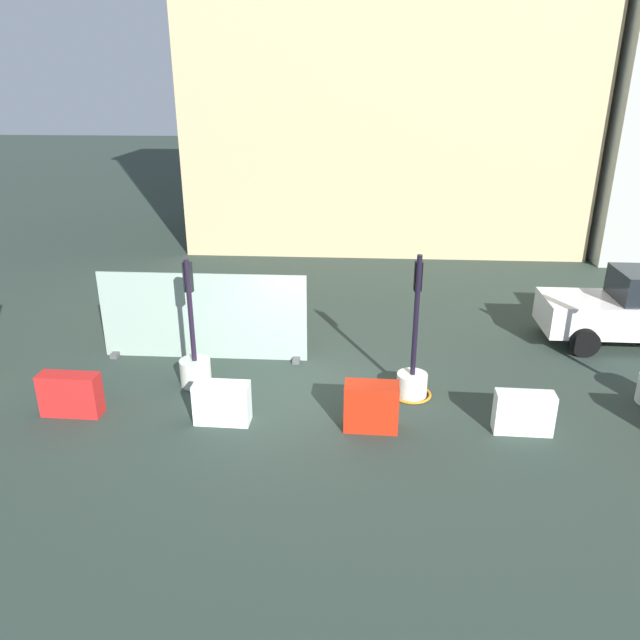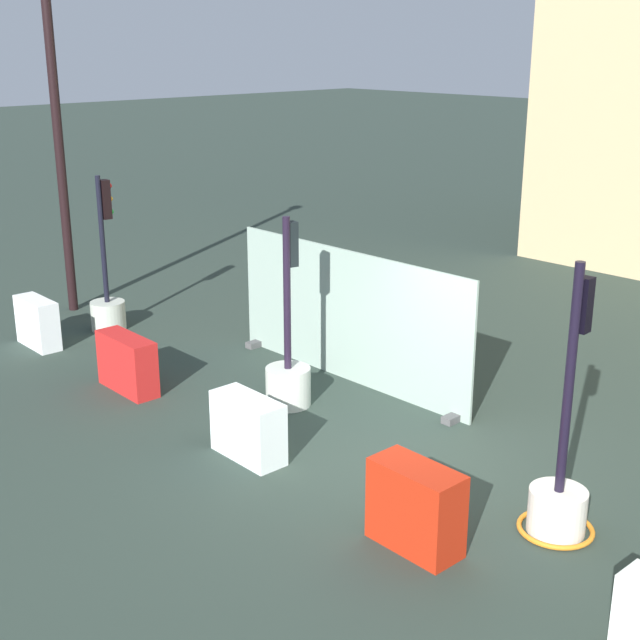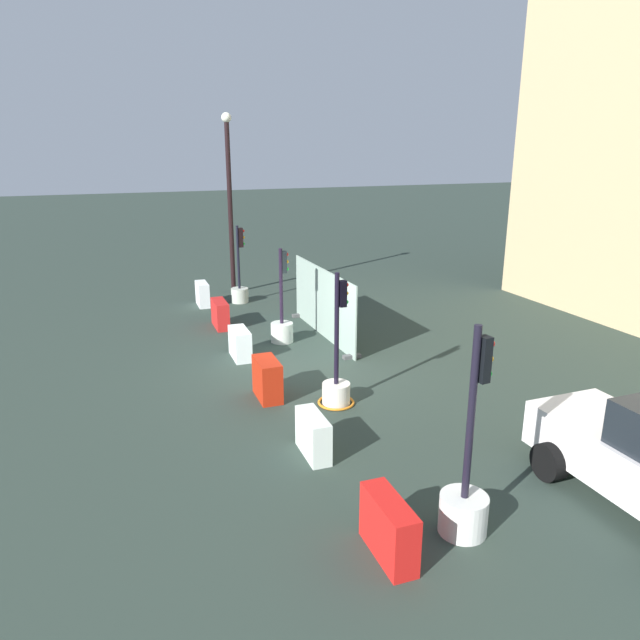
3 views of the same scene
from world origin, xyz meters
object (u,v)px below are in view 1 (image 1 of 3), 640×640
Objects in this scene: traffic_light_1 at (195,362)px; construction_barrier_1 at (71,394)px; construction_barrier_2 at (222,403)px; traffic_light_2 at (412,374)px; construction_barrier_4 at (524,413)px; construction_barrier_3 at (371,407)px; car_white_van at (636,309)px.

construction_barrier_1 is at bearing -146.21° from traffic_light_1.
traffic_light_2 is at bearing 19.49° from construction_barrier_2.
traffic_light_1 is 2.47m from construction_barrier_1.
traffic_light_2 reaches higher than construction_barrier_4.
construction_barrier_3 is (5.71, -0.14, 0.03)m from construction_barrier_1.
car_white_van is at bearing 19.28° from construction_barrier_1.
construction_barrier_4 is (1.91, -1.26, -0.09)m from traffic_light_2.
construction_barrier_3 is at bearing -1.45° from construction_barrier_1.
traffic_light_1 is at bearing 33.79° from construction_barrier_1.
construction_barrier_2 is 2.77m from construction_barrier_3.
traffic_light_1 is 3.96m from construction_barrier_3.
traffic_light_1 is 2.38× the size of construction_barrier_1.
traffic_light_1 is at bearing 157.49° from construction_barrier_3.
traffic_light_2 is 2.29m from construction_barrier_4.
car_white_van is (9.14, 4.32, 0.48)m from construction_barrier_2.
construction_barrier_2 is 1.04× the size of construction_barrier_3.
construction_barrier_3 reaches higher than construction_barrier_1.
construction_barrier_2 reaches higher than construction_barrier_4.
traffic_light_2 is at bearing -2.38° from traffic_light_1.
construction_barrier_2 is 5.52m from construction_barrier_4.
construction_barrier_3 reaches higher than construction_barrier_2.
construction_barrier_2 is (0.89, -1.46, -0.12)m from traffic_light_1.
traffic_light_1 is at bearing 121.35° from construction_barrier_2.
traffic_light_1 is 0.92× the size of traffic_light_2.
construction_barrier_2 is at bearing -179.86° from construction_barrier_4.
construction_barrier_1 is (-2.05, -1.37, -0.10)m from traffic_light_1.
construction_barrier_3 is 0.94× the size of construction_barrier_4.
traffic_light_2 is at bearing 146.45° from construction_barrier_4.
construction_barrier_1 reaches higher than construction_barrier_4.
construction_barrier_1 reaches higher than construction_barrier_2.
traffic_light_2 is (4.50, -0.19, -0.04)m from traffic_light_1.
car_white_van is (10.03, 2.85, 0.36)m from traffic_light_1.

